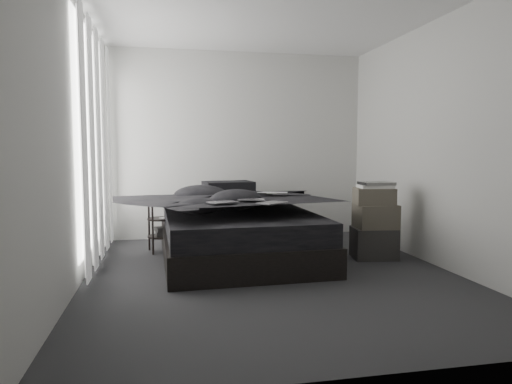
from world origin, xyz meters
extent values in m
cube|color=#2A2A2D|center=(0.00, 0.00, 0.00)|extent=(3.60, 4.20, 0.01)
cube|color=white|center=(0.00, 0.00, 2.60)|extent=(3.60, 4.20, 0.01)
cube|color=beige|center=(0.00, 2.10, 1.30)|extent=(3.60, 0.01, 2.60)
cube|color=beige|center=(0.00, -2.10, 1.30)|extent=(3.60, 0.01, 2.60)
cube|color=beige|center=(-1.80, 0.00, 1.30)|extent=(0.01, 4.20, 2.60)
cube|color=beige|center=(1.80, 0.00, 1.30)|extent=(0.01, 4.20, 2.60)
cube|color=white|center=(-1.78, 0.90, 1.35)|extent=(0.02, 2.00, 2.30)
cube|color=white|center=(-1.73, 0.90, 1.28)|extent=(0.06, 2.12, 2.48)
cube|color=black|center=(-0.21, 0.74, 0.15)|extent=(1.73, 2.25, 0.30)
cube|color=black|center=(-0.21, 0.74, 0.42)|extent=(1.66, 2.18, 0.24)
imported|color=black|center=(-0.21, 0.69, 0.66)|extent=(1.67, 1.92, 0.26)
cube|color=black|center=(-0.29, 1.59, 0.61)|extent=(0.67, 0.47, 0.15)
cube|color=black|center=(-0.21, 1.57, 0.75)|extent=(0.67, 0.51, 0.14)
imported|color=silver|center=(0.19, 0.80, 0.81)|extent=(0.40, 0.32, 0.03)
cube|color=black|center=(-0.47, 0.14, 0.80)|extent=(0.33, 0.28, 0.01)
cube|color=black|center=(-0.15, 0.31, 0.80)|extent=(0.31, 0.23, 0.01)
cube|color=black|center=(0.00, 0.00, 0.81)|extent=(0.33, 0.31, 0.01)
cylinder|color=black|center=(-1.08, 1.27, 0.30)|extent=(0.39, 0.39, 0.61)
cube|color=white|center=(-1.07, 1.26, 0.62)|extent=(0.28, 0.25, 0.01)
cube|color=black|center=(-0.93, 0.76, 0.07)|extent=(0.16, 0.22, 0.15)
cube|color=#242424|center=(1.30, 0.45, 0.18)|extent=(0.52, 0.44, 0.35)
cube|color=#534D41|center=(1.31, 0.44, 0.48)|extent=(0.47, 0.38, 0.27)
cube|color=#534D41|center=(1.29, 0.45, 0.71)|extent=(0.48, 0.42, 0.19)
cube|color=silver|center=(1.30, 0.45, 0.82)|extent=(0.40, 0.34, 0.04)
cube|color=silver|center=(1.31, 0.44, 0.86)|extent=(0.36, 0.29, 0.03)
camera|label=1|loc=(-1.03, -4.31, 1.22)|focal=32.00mm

